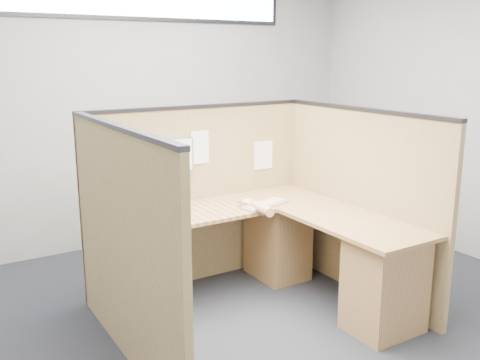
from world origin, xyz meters
TOP-DOWN VIEW (x-y plane):
  - floor at (0.00, 0.00)m, footprint 5.00×5.00m
  - wall_back at (0.00, 2.25)m, footprint 5.00×0.00m
  - clerestory_window at (0.00, 2.23)m, footprint 3.30×0.04m
  - cubicle_partitions at (0.00, 0.43)m, footprint 2.06×1.83m
  - l_desk at (0.18, 0.29)m, footprint 1.95×1.75m
  - laptop at (-0.65, 0.74)m, footprint 0.36×0.37m
  - keyboard at (0.33, 0.49)m, footprint 0.46×0.26m
  - mouse at (0.19, 0.54)m, footprint 0.11×0.07m
  - hand_forearm at (0.20, 0.40)m, footprint 0.11×0.39m
  - blue_poster at (-0.81, 0.97)m, footprint 0.20×0.03m
  - american_flag at (-0.63, 0.96)m, footprint 0.21×0.01m
  - file_holder at (-0.21, 0.94)m, footprint 0.24×0.05m
  - paper_left at (0.02, 0.97)m, footprint 0.22×0.03m
  - paper_right at (0.64, 0.97)m, footprint 0.20×0.00m

SIDE VIEW (x-z plane):
  - floor at x=0.00m, z-range 0.00..0.00m
  - l_desk at x=0.18m, z-range 0.03..0.76m
  - keyboard at x=0.33m, z-range 0.73..0.76m
  - mouse at x=0.19m, z-range 0.73..0.78m
  - cubicle_partitions at x=0.00m, z-range 0.00..1.53m
  - hand_forearm at x=0.20m, z-range 0.73..0.81m
  - laptop at x=-0.65m, z-range 0.67..0.90m
  - paper_right at x=0.64m, z-range 0.92..1.18m
  - file_holder at x=-0.21m, z-range 0.97..1.27m
  - paper_left at x=0.02m, z-range 1.04..1.32m
  - american_flag at x=-0.63m, z-range 1.07..1.44m
  - blue_poster at x=-0.81m, z-range 1.14..1.40m
  - wall_back at x=0.00m, z-range -1.10..3.90m
  - clerestory_window at x=0.00m, z-range 2.26..2.64m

